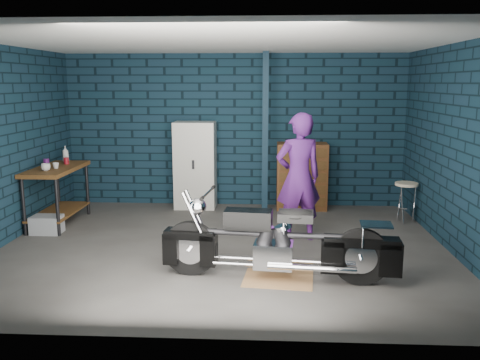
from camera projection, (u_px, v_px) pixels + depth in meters
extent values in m
plane|color=#4E4C48|center=(223.00, 247.00, 6.87)|extent=(6.00, 6.00, 0.00)
cube|color=#102937|center=(235.00, 131.00, 9.07)|extent=(6.00, 0.02, 2.70)
cube|color=#102937|center=(457.00, 150.00, 6.46)|extent=(0.02, 5.00, 2.70)
cube|color=white|center=(222.00, 42.00, 6.36)|extent=(6.00, 5.00, 0.02)
cube|color=#102534|center=(265.00, 134.00, 8.50)|extent=(0.10, 0.10, 2.70)
cube|color=brown|center=(58.00, 196.00, 7.93)|extent=(0.60, 1.40, 0.91)
cube|color=#966441|center=(278.00, 279.00, 5.76)|extent=(0.83, 0.66, 0.01)
imported|color=#531E72|center=(299.00, 177.00, 7.07)|extent=(0.75, 0.60, 1.80)
cube|color=#94989D|center=(47.00, 225.00, 7.50)|extent=(0.43, 0.30, 0.26)
cube|color=silver|center=(195.00, 165.00, 8.95)|extent=(0.71, 0.51, 1.52)
cube|color=brown|center=(302.00, 176.00, 8.89)|extent=(0.87, 0.48, 1.16)
imported|color=beige|center=(46.00, 167.00, 7.51)|extent=(0.15, 0.15, 0.11)
imported|color=beige|center=(56.00, 166.00, 7.71)|extent=(0.11, 0.11, 0.09)
cylinder|color=#541966|center=(46.00, 163.00, 7.87)|extent=(0.11, 0.11, 0.12)
cylinder|color=maroon|center=(66.00, 161.00, 8.12)|extent=(0.09, 0.09, 0.11)
imported|color=#94989D|center=(66.00, 154.00, 8.31)|extent=(0.12, 0.12, 0.27)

